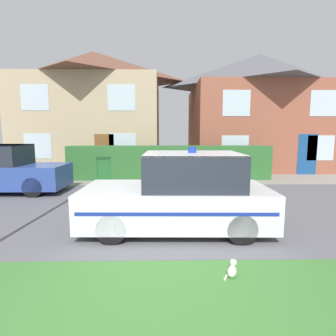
% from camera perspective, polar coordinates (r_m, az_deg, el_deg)
% --- Properties ---
extents(ground_plane, '(80.00, 80.00, 0.00)m').
position_cam_1_polar(ground_plane, '(3.89, -3.51, -25.72)').
color(ground_plane, gray).
extents(road_strip, '(28.00, 6.54, 0.01)m').
position_cam_1_polar(road_strip, '(7.74, -2.12, -8.42)').
color(road_strip, '#5B5B60').
rests_on(road_strip, ground).
extents(lawn_verge, '(28.00, 1.74, 0.01)m').
position_cam_1_polar(lawn_verge, '(3.93, -3.48, -25.31)').
color(lawn_verge, '#3D7533').
rests_on(lawn_verge, ground).
extents(garden_hedge, '(9.40, 0.85, 1.56)m').
position_cam_1_polar(garden_hedge, '(12.30, 0.28, 1.21)').
color(garden_hedge, '#2D662D').
rests_on(garden_hedge, ground).
extents(police_car, '(4.09, 1.93, 1.83)m').
position_cam_1_polar(police_car, '(5.83, 2.74, -5.69)').
color(police_car, black).
rests_on(police_car, road_strip).
extents(cat, '(0.25, 0.24, 0.25)m').
position_cam_1_polar(cat, '(4.32, 13.80, -20.76)').
color(cat, silver).
rests_on(cat, ground).
extents(neighbour_car_near, '(4.19, 1.76, 1.73)m').
position_cam_1_polar(neighbour_car_near, '(11.13, -32.22, -0.40)').
color(neighbour_car_near, black).
rests_on(neighbour_car_near, road_strip).
extents(house_left, '(8.36, 6.59, 7.11)m').
position_cam_1_polar(house_left, '(17.43, -15.68, 12.16)').
color(house_left, tan).
rests_on(house_left, ground).
extents(house_right, '(8.53, 6.63, 6.96)m').
position_cam_1_polar(house_right, '(17.71, 19.00, 11.74)').
color(house_right, '#93513D').
rests_on(house_right, ground).
extents(wheelie_bin, '(0.79, 0.84, 1.09)m').
position_cam_1_polar(wheelie_bin, '(12.41, -13.91, -0.01)').
color(wheelie_bin, '#23662D').
rests_on(wheelie_bin, ground).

